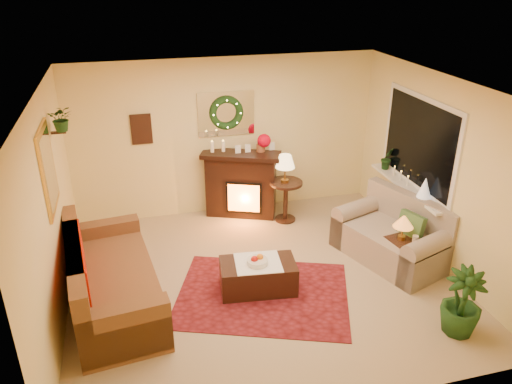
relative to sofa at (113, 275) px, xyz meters
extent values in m
plane|color=beige|center=(1.91, 0.05, -0.43)|extent=(5.00, 5.00, 0.00)
plane|color=white|center=(1.91, 0.05, 2.17)|extent=(5.00, 5.00, 0.00)
plane|color=#EFD88C|center=(1.91, 2.30, 0.87)|extent=(5.00, 5.00, 0.00)
plane|color=#EFD88C|center=(1.91, -2.20, 0.87)|extent=(5.00, 5.00, 0.00)
plane|color=#EFD88C|center=(-0.59, 0.05, 0.87)|extent=(4.50, 4.50, 0.00)
plane|color=#EFD88C|center=(4.41, 0.05, 0.87)|extent=(4.50, 4.50, 0.00)
cube|color=maroon|center=(1.82, -0.28, -0.42)|extent=(2.60, 2.29, 0.01)
cube|color=#47251C|center=(0.00, 0.00, 0.00)|extent=(1.22, 2.30, 0.95)
cube|color=#CF0600|center=(-0.02, 0.14, 0.02)|extent=(0.81, 1.31, 0.02)
cube|color=black|center=(2.08, 2.02, 0.12)|extent=(1.19, 0.77, 1.04)
sphere|color=red|center=(2.46, 1.97, 0.87)|extent=(0.22, 0.22, 0.22)
cylinder|color=beige|center=(1.62, 2.01, 0.83)|extent=(0.06, 0.06, 0.18)
cylinder|color=silver|center=(1.79, 1.99, 0.83)|extent=(0.06, 0.06, 0.18)
cube|color=white|center=(1.91, 2.28, 1.27)|extent=(0.92, 0.02, 0.72)
torus|color=#194719|center=(1.91, 2.24, 1.29)|extent=(0.55, 0.11, 0.55)
cube|color=#381E11|center=(0.56, 2.28, 1.12)|extent=(0.32, 0.03, 0.48)
cube|color=gold|center=(-0.57, 0.35, 1.32)|extent=(0.03, 0.84, 1.00)
imported|color=#194719|center=(-0.43, 1.10, 1.54)|extent=(0.33, 0.28, 0.36)
cube|color=gray|center=(3.83, 0.11, -0.01)|extent=(1.38, 1.78, 0.91)
cube|color=white|center=(4.40, 0.60, 1.12)|extent=(0.03, 1.86, 1.36)
cube|color=black|center=(4.38, 0.60, 1.12)|extent=(0.02, 1.70, 1.22)
cube|color=white|center=(4.29, 0.60, 0.44)|extent=(0.22, 1.86, 0.04)
cone|color=white|center=(4.28, 0.15, 0.61)|extent=(0.21, 0.21, 0.32)
imported|color=black|center=(4.31, 1.28, 0.65)|extent=(0.26, 0.21, 0.47)
cylinder|color=#492918|center=(2.74, 1.63, -0.10)|extent=(0.64, 0.64, 0.69)
cone|color=#FFDA8C|center=(2.71, 1.61, 0.45)|extent=(0.31, 0.31, 0.48)
cube|color=#492210|center=(3.83, -0.21, -0.16)|extent=(0.45, 0.45, 0.48)
cone|color=#FF9437|center=(3.80, -0.19, 0.31)|extent=(0.27, 0.27, 0.40)
cube|color=#3D2718|center=(1.79, -0.15, -0.22)|extent=(1.02, 0.64, 0.41)
cylinder|color=silver|center=(1.78, -0.18, 0.02)|extent=(0.27, 0.27, 0.06)
imported|color=#265327|center=(3.81, -1.53, 0.02)|extent=(1.70, 1.70, 2.47)
camera|label=1|loc=(0.39, -5.38, 3.46)|focal=35.00mm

